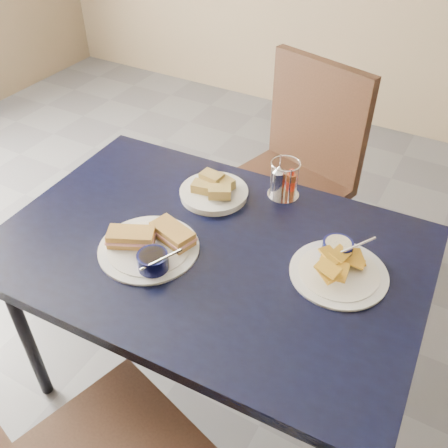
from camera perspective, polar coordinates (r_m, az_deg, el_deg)
The scene contains 7 objects.
ground at distance 2.02m, azimuth 4.03°, elevation -22.03°, with size 6.00×6.00×0.00m, color #525257.
dining_table at distance 1.57m, azimuth -1.67°, elevation -4.15°, with size 1.33×0.91×0.75m.
chair_far at distance 2.24m, azimuth 7.82°, elevation 7.04°, with size 0.59×0.58×1.01m.
sandwich_plate at distance 1.51m, azimuth -8.35°, elevation -2.36°, with size 0.32×0.31×0.12m.
plantain_plate at distance 1.48m, azimuth 12.92°, elevation -4.49°, with size 0.28×0.28×0.12m.
bread_basket at distance 1.71m, azimuth -1.14°, elevation 3.82°, with size 0.23×0.23×0.07m.
condiment_caddy at distance 1.71m, azimuth 6.77°, elevation 4.85°, with size 0.11×0.11×0.14m.
Camera 1 is at (0.35, -0.90, 1.78)m, focal length 40.00 mm.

